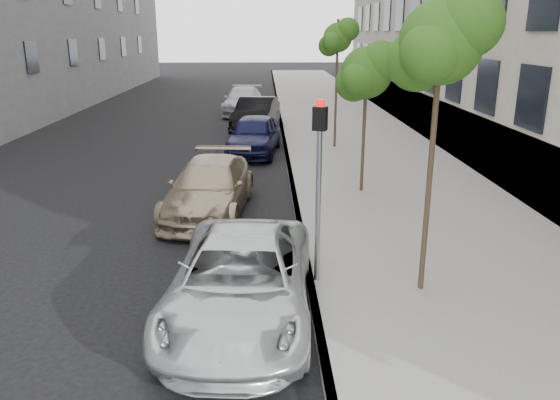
{
  "coord_description": "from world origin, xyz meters",
  "views": [
    {
      "loc": [
        0.33,
        -7.63,
        4.71
      ],
      "look_at": [
        0.62,
        2.7,
        1.5
      ],
      "focal_mm": 35.0,
      "sensor_mm": 36.0,
      "label": 1
    }
  ],
  "objects_px": {
    "tree_far": "(338,38)",
    "minivan": "(241,280)",
    "tree_mid": "(367,72)",
    "signal_pole": "(319,172)",
    "sedan_black": "(256,114)",
    "sedan_blue": "(254,135)",
    "suv": "(209,187)",
    "sedan_rear": "(243,101)",
    "tree_near": "(443,43)"
  },
  "relations": [
    {
      "from": "tree_mid",
      "to": "minivan",
      "type": "bearing_deg",
      "value": -114.62
    },
    {
      "from": "minivan",
      "to": "sedan_black",
      "type": "height_order",
      "value": "sedan_black"
    },
    {
      "from": "signal_pole",
      "to": "sedan_black",
      "type": "bearing_deg",
      "value": 116.67
    },
    {
      "from": "tree_mid",
      "to": "sedan_rear",
      "type": "xyz_separation_m",
      "value": [
        -4.16,
        16.77,
        -2.82
      ]
    },
    {
      "from": "signal_pole",
      "to": "minivan",
      "type": "relative_size",
      "value": 0.68
    },
    {
      "from": "tree_far",
      "to": "signal_pole",
      "type": "height_order",
      "value": "tree_far"
    },
    {
      "from": "sedan_black",
      "to": "sedan_rear",
      "type": "relative_size",
      "value": 0.92
    },
    {
      "from": "signal_pole",
      "to": "sedan_blue",
      "type": "distance_m",
      "value": 12.06
    },
    {
      "from": "tree_far",
      "to": "sedan_rear",
      "type": "distance_m",
      "value": 11.67
    },
    {
      "from": "signal_pole",
      "to": "sedan_rear",
      "type": "bearing_deg",
      "value": 117.59
    },
    {
      "from": "tree_near",
      "to": "tree_far",
      "type": "relative_size",
      "value": 1.03
    },
    {
      "from": "suv",
      "to": "sedan_black",
      "type": "distance_m",
      "value": 12.7
    },
    {
      "from": "minivan",
      "to": "suv",
      "type": "bearing_deg",
      "value": 104.67
    },
    {
      "from": "tree_near",
      "to": "tree_mid",
      "type": "height_order",
      "value": "tree_near"
    },
    {
      "from": "sedan_black",
      "to": "tree_mid",
      "type": "bearing_deg",
      "value": -63.81
    },
    {
      "from": "tree_far",
      "to": "minivan",
      "type": "height_order",
      "value": "tree_far"
    },
    {
      "from": "minivan",
      "to": "sedan_rear",
      "type": "distance_m",
      "value": 24.04
    },
    {
      "from": "tree_mid",
      "to": "signal_pole",
      "type": "height_order",
      "value": "tree_mid"
    },
    {
      "from": "minivan",
      "to": "sedan_black",
      "type": "bearing_deg",
      "value": 94.06
    },
    {
      "from": "signal_pole",
      "to": "minivan",
      "type": "distance_m",
      "value": 2.41
    },
    {
      "from": "signal_pole",
      "to": "sedan_rear",
      "type": "height_order",
      "value": "signal_pole"
    },
    {
      "from": "tree_mid",
      "to": "sedan_black",
      "type": "distance_m",
      "value": 11.91
    },
    {
      "from": "tree_mid",
      "to": "minivan",
      "type": "relative_size",
      "value": 0.86
    },
    {
      "from": "tree_far",
      "to": "sedan_rear",
      "type": "bearing_deg",
      "value": 112.04
    },
    {
      "from": "tree_mid",
      "to": "signal_pole",
      "type": "relative_size",
      "value": 1.26
    },
    {
      "from": "tree_near",
      "to": "sedan_rear",
      "type": "distance_m",
      "value": 23.93
    },
    {
      "from": "suv",
      "to": "tree_far",
      "type": "bearing_deg",
      "value": 67.06
    },
    {
      "from": "tree_far",
      "to": "signal_pole",
      "type": "distance_m",
      "value": 12.92
    },
    {
      "from": "tree_near",
      "to": "sedan_blue",
      "type": "distance_m",
      "value": 13.28
    },
    {
      "from": "tree_mid",
      "to": "sedan_black",
      "type": "bearing_deg",
      "value": 106.7
    },
    {
      "from": "tree_near",
      "to": "tree_far",
      "type": "bearing_deg",
      "value": 90.0
    },
    {
      "from": "tree_far",
      "to": "sedan_black",
      "type": "height_order",
      "value": "tree_far"
    },
    {
      "from": "tree_near",
      "to": "suv",
      "type": "distance_m",
      "value": 7.63
    },
    {
      "from": "tree_mid",
      "to": "signal_pole",
      "type": "bearing_deg",
      "value": -107.57
    },
    {
      "from": "tree_far",
      "to": "sedan_blue",
      "type": "relative_size",
      "value": 1.12
    },
    {
      "from": "tree_near",
      "to": "suv",
      "type": "xyz_separation_m",
      "value": [
        -4.39,
        4.93,
        -3.82
      ]
    },
    {
      "from": "sedan_blue",
      "to": "minivan",
      "type": "bearing_deg",
      "value": -82.55
    },
    {
      "from": "tree_near",
      "to": "minivan",
      "type": "distance_m",
      "value": 5.13
    },
    {
      "from": "signal_pole",
      "to": "sedan_blue",
      "type": "height_order",
      "value": "signal_pole"
    },
    {
      "from": "sedan_black",
      "to": "sedan_rear",
      "type": "bearing_deg",
      "value": 107.79
    },
    {
      "from": "tree_far",
      "to": "minivan",
      "type": "xyz_separation_m",
      "value": [
        -3.33,
        -13.76,
        -3.74
      ]
    },
    {
      "from": "tree_near",
      "to": "minivan",
      "type": "height_order",
      "value": "tree_near"
    },
    {
      "from": "minivan",
      "to": "suv",
      "type": "relative_size",
      "value": 1.03
    },
    {
      "from": "tree_near",
      "to": "minivan",
      "type": "xyz_separation_m",
      "value": [
        -3.33,
        -0.76,
        -3.83
      ]
    },
    {
      "from": "tree_far",
      "to": "sedan_black",
      "type": "xyz_separation_m",
      "value": [
        -3.33,
        4.59,
        -3.64
      ]
    },
    {
      "from": "minivan",
      "to": "sedan_black",
      "type": "relative_size",
      "value": 1.04
    },
    {
      "from": "tree_near",
      "to": "suv",
      "type": "relative_size",
      "value": 1.08
    },
    {
      "from": "tree_near",
      "to": "sedan_blue",
      "type": "relative_size",
      "value": 1.16
    },
    {
      "from": "tree_far",
      "to": "suv",
      "type": "xyz_separation_m",
      "value": [
        -4.39,
        -8.07,
        -3.73
      ]
    },
    {
      "from": "suv",
      "to": "tree_mid",
      "type": "bearing_deg",
      "value": 25.27
    }
  ]
}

